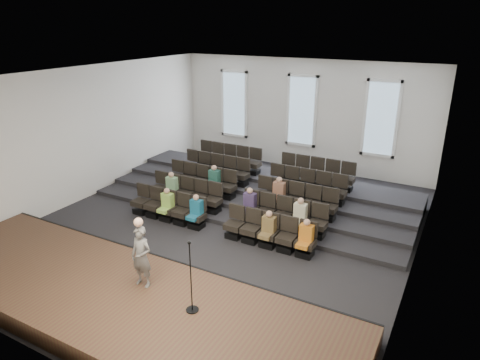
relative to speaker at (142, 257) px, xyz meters
name	(u,v)px	position (x,y,z in m)	size (l,w,h in m)	color
ground	(224,225)	(-0.44, 4.57, -1.28)	(14.00, 14.00, 0.00)	black
ceiling	(222,75)	(-0.44, 4.57, 3.73)	(12.00, 14.00, 0.02)	white
wall_back	(302,115)	(-0.44, 11.59, 1.22)	(12.00, 0.04, 5.00)	silver
wall_front	(30,253)	(-0.44, -2.45, 1.22)	(12.00, 0.04, 5.00)	silver
wall_left	(88,133)	(-6.46, 4.57, 1.22)	(0.04, 14.00, 5.00)	silver
wall_right	(424,188)	(5.58, 4.57, 1.22)	(0.04, 14.00, 5.00)	silver
stage	(116,299)	(-0.44, -0.53, -1.03)	(11.80, 3.60, 0.50)	#3F2E1B
stage_lip	(162,265)	(-0.44, 1.24, -1.03)	(11.80, 0.06, 0.52)	black
risers	(264,189)	(-0.44, 7.74, -1.08)	(11.80, 4.80, 0.60)	black
seating_rows	(245,192)	(-0.44, 6.11, -0.59)	(6.80, 4.70, 1.67)	black
windows	(302,111)	(-0.44, 11.52, 1.42)	(8.44, 0.10, 3.24)	white
audience	(236,203)	(-0.09, 4.79, -0.48)	(6.05, 2.64, 1.10)	#98C950
speaker	(142,257)	(0.00, 0.00, 0.00)	(0.57, 0.37, 1.55)	#5E5C59
mic_stand	(191,291)	(1.60, -0.25, -0.26)	(0.29, 0.29, 1.74)	black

